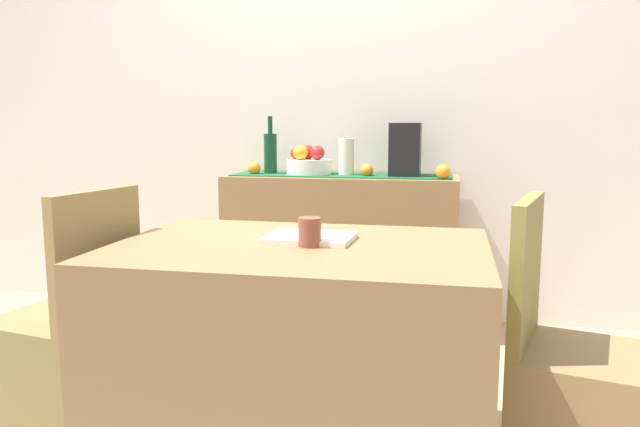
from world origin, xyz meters
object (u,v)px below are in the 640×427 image
Objects in this scene: open_book at (310,238)px; chair_by_corner at (576,410)px; sideboard_console at (341,252)px; ceramic_vase at (346,157)px; wine_bottle at (270,153)px; coffee_cup at (310,232)px; coffee_maker at (405,150)px; dining_table at (300,356)px; chair_near_window at (67,365)px; fruit_bowl at (309,167)px.

chair_by_corner is (0.84, -0.06, -0.48)m from open_book.
sideboard_console reaches higher than open_book.
ceramic_vase is 1.36m from open_book.
wine_bottle is (-0.40, -0.00, 0.54)m from sideboard_console.
coffee_cup is at bearing -69.13° from wine_bottle.
coffee_maker is 1.00× the size of open_book.
coffee_cup is at bearing -97.52° from coffee_maker.
chair_by_corner is at bearing 0.27° from dining_table.
wine_bottle is at bearing 76.21° from chair_near_window.
coffee_cup is at bearing -32.58° from dining_table.
fruit_bowl is 0.21m from ceramic_vase.
open_book is at bearing 4.69° from chair_near_window.
chair_by_corner is at bearing -1.72° from open_book.
coffee_cup is (0.15, -1.43, 0.37)m from sideboard_console.
sideboard_console is 6.25× the size of ceramic_vase.
coffee_cup is at bearing -1.39° from chair_near_window.
ceramic_vase is 1.82m from chair_by_corner.
coffee_cup is at bearing -177.98° from chair_by_corner.
wine_bottle reaches higher than sideboard_console.
fruit_bowl is 1.38m from open_book.
sideboard_console is at bearing 98.23° from open_book.
chair_by_corner is at bearing -50.83° from fruit_bowl.
dining_table is at bearing 0.21° from chair_near_window.
sideboard_console is at bearing 94.55° from dining_table.
sideboard_console is 1.38× the size of chair_near_window.
wine_bottle is at bearing -180.00° from ceramic_vase.
coffee_maker reaches higher than fruit_bowl.
chair_by_corner is at bearing 2.02° from coffee_cup.
coffee_maker is at bearing 114.03° from chair_by_corner.
chair_near_window reaches higher than dining_table.
coffee_maker is 0.31× the size of chair_by_corner.
chair_by_corner is at bearing -45.88° from wine_bottle.
wine_bottle is (-0.22, -0.00, 0.07)m from fruit_bowl.
fruit_bowl is at bearing 180.00° from coffee_maker.
wine_bottle is at bearing -180.00° from fruit_bowl.
dining_table is 0.42m from coffee_cup.
ceramic_vase is 0.22× the size of chair_near_window.
dining_table is 0.86m from chair_near_window.
coffee_cup is 1.03m from chair_near_window.
open_book is (-0.21, -1.34, -0.23)m from coffee_maker.
chair_near_window reaches higher than coffee_cup.
wine_bottle is 0.74m from coffee_maker.
sideboard_console is at bearing 180.00° from ceramic_vase.
open_book is at bearing 75.22° from dining_table.
coffee_cup is (0.12, -1.43, -0.15)m from ceramic_vase.
coffee_cup reaches higher than dining_table.
fruit_bowl is 0.21× the size of dining_table.
fruit_bowl reaches higher than chair_by_corner.
open_book is 0.31× the size of chair_near_window.
coffee_maker reaches higher than sideboard_console.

